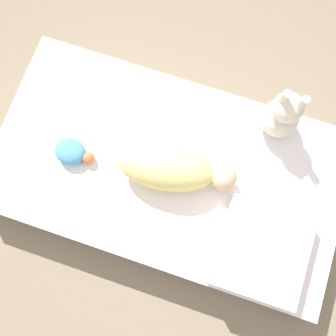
# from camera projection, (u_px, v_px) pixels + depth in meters

# --- Properties ---
(ground_plane) EXTENTS (12.00, 12.00, 0.00)m
(ground_plane) POSITION_uv_depth(u_px,v_px,m) (168.00, 178.00, 1.90)
(ground_plane) COLOR #7A6B56
(bed_mattress) EXTENTS (1.52, 0.83, 0.21)m
(bed_mattress) POSITION_uv_depth(u_px,v_px,m) (168.00, 173.00, 1.80)
(bed_mattress) COLOR white
(bed_mattress) RESTS_ON ground_plane
(swaddled_baby) EXTENTS (0.50, 0.25, 0.18)m
(swaddled_baby) POSITION_uv_depth(u_px,v_px,m) (173.00, 170.00, 1.61)
(swaddled_baby) COLOR #EFDB7F
(swaddled_baby) RESTS_ON bed_mattress
(pillow) EXTENTS (0.35, 0.37, 0.09)m
(pillow) POSITION_uv_depth(u_px,v_px,m) (262.00, 251.00, 1.57)
(pillow) COLOR white
(pillow) RESTS_ON bed_mattress
(bunny_plush) EXTENTS (0.16, 0.16, 0.32)m
(bunny_plush) POSITION_uv_depth(u_px,v_px,m) (282.00, 115.00, 1.62)
(bunny_plush) COLOR beige
(bunny_plush) RESTS_ON bed_mattress
(turtle_plush) EXTENTS (0.18, 0.12, 0.07)m
(turtle_plush) POSITION_uv_depth(u_px,v_px,m) (72.00, 152.00, 1.68)
(turtle_plush) COLOR #4C99C6
(turtle_plush) RESTS_ON bed_mattress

